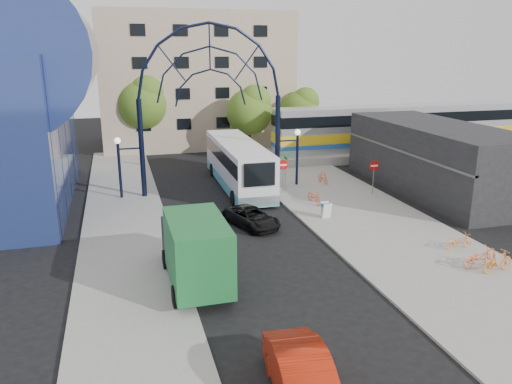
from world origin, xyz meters
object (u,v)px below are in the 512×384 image
object	(u,v)px
green_truck	(194,249)
bike_near_b	(323,177)
gateway_arch	(210,74)
red_sedan	(304,380)
do_not_enter_sign	(374,169)
tree_north_a	(251,109)
bike_far_c	(479,257)
stop_sign	(283,168)
city_bus	(238,164)
train_car	(397,127)
sandwich_board	(326,208)
street_name_sign	(286,164)
tree_north_b	(143,101)
bike_far_a	(459,241)
black_suv	(252,217)
tree_north_c	(301,109)
bike_far_b	(498,261)
bike_near_a	(315,197)

from	to	relation	value
green_truck	bike_near_b	distance (m)	18.98
gateway_arch	red_sedan	distance (m)	24.70
do_not_enter_sign	red_sedan	world-z (taller)	do_not_enter_sign
tree_north_a	bike_far_c	world-z (taller)	tree_north_a
stop_sign	city_bus	world-z (taller)	city_bus
gateway_arch	stop_sign	xyz separation A→B (m)	(4.80, -2.00, -6.56)
train_car	green_truck	distance (m)	32.66
stop_sign	bike_near_b	xyz separation A→B (m)	(3.93, 1.85, -1.42)
do_not_enter_sign	sandwich_board	size ratio (longest dim) A/B	2.51
green_truck	red_sedan	xyz separation A→B (m)	(1.87, -8.86, -0.87)
street_name_sign	tree_north_a	bearing A→B (deg)	86.04
red_sedan	bike_far_c	size ratio (longest dim) A/B	2.49
tree_north_b	bike_far_a	bearing A→B (deg)	-64.99
train_car	black_suv	bearing A→B (deg)	-140.21
green_truck	tree_north_c	bearing A→B (deg)	60.82
bike_far_c	city_bus	bearing A→B (deg)	19.56
stop_sign	city_bus	xyz separation A→B (m)	(-2.63, 2.99, -0.17)
train_car	tree_north_a	world-z (taller)	tree_north_a
stop_sign	train_car	xyz separation A→B (m)	(15.20, 10.00, 0.91)
sandwich_board	bike_far_a	size ratio (longest dim) A/B	0.62
city_bus	bike_far_a	xyz separation A→B (m)	(8.18, -15.56, -1.28)
gateway_arch	tree_north_a	bearing A→B (deg)	62.83
tree_north_a	bike_far_b	distance (m)	29.98
tree_north_c	tree_north_b	bearing A→B (deg)	172.88
stop_sign	sandwich_board	xyz separation A→B (m)	(0.80, -6.02, -1.25)
bike_far_b	sandwich_board	bearing A→B (deg)	18.82
black_suv	red_sedan	distance (m)	15.60
tree_north_a	bike_far_c	xyz separation A→B (m)	(3.69, -28.70, -3.99)
gateway_arch	bike_far_a	world-z (taller)	gateway_arch
tree_north_c	bike_near_b	distance (m)	14.95
tree_north_c	bike_near_b	bearing A→B (deg)	-103.55
stop_sign	tree_north_a	size ratio (longest dim) A/B	0.36
green_truck	black_suv	xyz separation A→B (m)	(4.43, 6.53, -1.07)
do_not_enter_sign	bike_far_a	distance (m)	10.69
red_sedan	bike_near_b	world-z (taller)	red_sedan
bike_far_c	green_truck	bearing A→B (deg)	76.73
green_truck	bike_far_a	bearing A→B (deg)	-0.45
red_sedan	stop_sign	bearing A→B (deg)	77.71
bike_near_b	bike_far_a	distance (m)	14.51
gateway_arch	tree_north_b	world-z (taller)	gateway_arch
street_name_sign	red_sedan	xyz separation A→B (m)	(-6.95, -21.98, -1.35)
train_car	bike_near_a	world-z (taller)	train_car
green_truck	bike_far_c	distance (m)	13.66
tree_north_b	bike_far_c	bearing A→B (deg)	-67.29
city_bus	bike_far_b	distance (m)	20.21
tree_north_a	bike_near_b	distance (m)	13.00
bike_far_c	bike_far_a	bearing A→B (deg)	-17.47
bike_near_b	bike_far_b	size ratio (longest dim) A/B	0.84
tree_north_c	bike_far_b	bearing A→B (deg)	-93.42
tree_north_b	do_not_enter_sign	bearing A→B (deg)	-53.26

